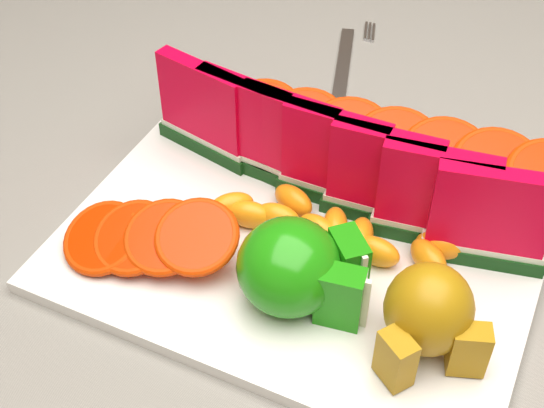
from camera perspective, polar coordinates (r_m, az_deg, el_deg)
name	(u,v)px	position (r m, az deg, el deg)	size (l,w,h in m)	color
table	(390,302)	(0.77, 8.89, -7.34)	(1.40, 0.90, 0.75)	#46301A
tablecloth	(397,260)	(0.72, 9.42, -4.21)	(1.53, 1.03, 0.20)	gray
platter	(301,243)	(0.66, 2.22, -2.96)	(0.40, 0.30, 0.01)	silver
apple_cluster	(298,269)	(0.59, 2.00, -4.92)	(0.12, 0.10, 0.08)	#459522
pear_cluster	(429,315)	(0.57, 11.75, -8.16)	(0.09, 0.10, 0.07)	#9A7E04
fork	(346,65)	(0.89, 5.56, 10.38)	(0.06, 0.19, 0.00)	silver
watermelon_row	(335,162)	(0.67, 4.73, 3.19)	(0.39, 0.07, 0.10)	#0E340A
orange_fan_front	(149,237)	(0.64, -9.23, -2.48)	(0.16, 0.11, 0.05)	#E85707
orange_fan_back	(396,143)	(0.73, 9.35, 4.54)	(0.39, 0.12, 0.05)	#E85707
tangerine_segments	(330,228)	(0.65, 4.37, -1.83)	(0.23, 0.07, 0.03)	#F8481B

